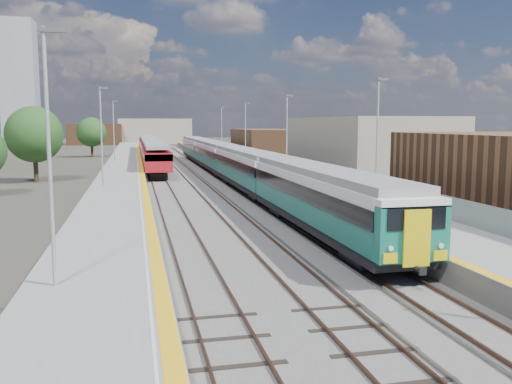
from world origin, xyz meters
name	(u,v)px	position (x,y,z in m)	size (l,w,h in m)	color
ground	(208,177)	(0.00, 50.00, 0.00)	(320.00, 320.00, 0.00)	#47443A
ballast_bed	(186,175)	(-2.25, 52.50, 0.03)	(10.50, 155.00, 0.06)	#565451
tracks	(189,173)	(-1.65, 54.18, 0.11)	(8.96, 160.00, 0.17)	#4C3323
platform_right	(251,169)	(5.28, 52.49, 0.54)	(4.70, 155.00, 8.52)	slate
platform_left	(123,172)	(-9.05, 52.49, 0.52)	(4.30, 155.00, 8.52)	slate
buildings	(92,104)	(-18.12, 138.60, 10.70)	(72.00, 185.50, 40.00)	brown
green_train	(228,160)	(1.50, 45.68, 2.10)	(2.71, 75.51, 2.98)	black
red_train	(150,149)	(-5.50, 72.58, 2.05)	(2.74, 55.62, 3.46)	black
tree_b	(34,135)	(-17.32, 48.05, 4.70)	(5.51, 5.51, 7.46)	#382619
tree_c	(91,132)	(-14.88, 87.91, 4.26)	(4.99, 4.99, 6.76)	#382619
tree_d	(369,138)	(23.87, 61.20, 3.76)	(4.41, 4.41, 5.98)	#382619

